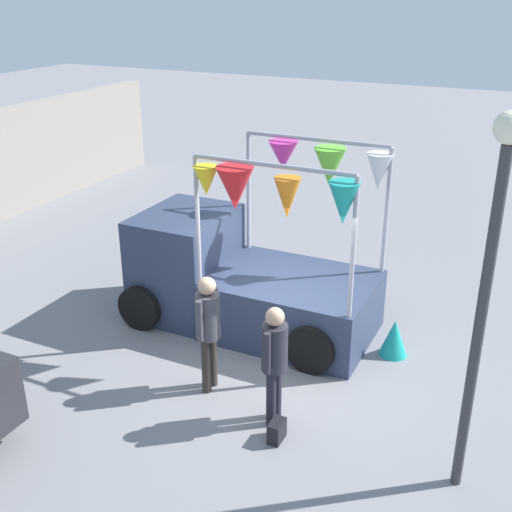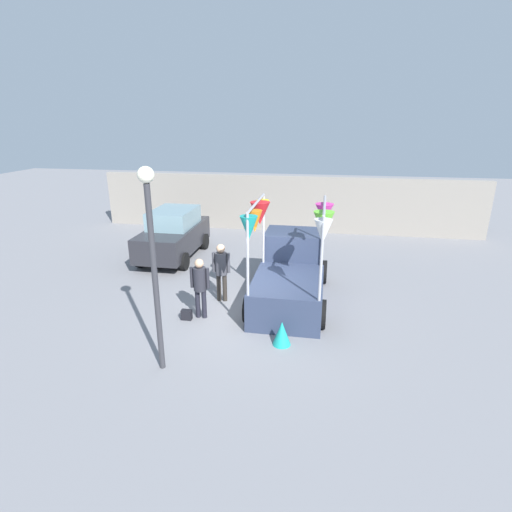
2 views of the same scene
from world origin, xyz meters
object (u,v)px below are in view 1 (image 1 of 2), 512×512
vendor_truck (238,272)px  street_lamp (489,265)px  person_vendor (208,323)px  handbag (277,431)px  folded_kite_bundle_teal (394,338)px  person_customer (274,355)px

vendor_truck → street_lamp: street_lamp is taller
person_vendor → street_lamp: bearing=-96.8°
vendor_truck → person_vendor: bearing=-164.2°
person_vendor → street_lamp: (-0.42, -3.52, 1.71)m
handbag → street_lamp: (0.22, -2.19, 2.64)m
handbag → folded_kite_bundle_teal: 2.79m
street_lamp → folded_kite_bundle_teal: size_ratio=7.18×
street_lamp → folded_kite_bundle_teal: bearing=29.4°
street_lamp → person_customer: bearing=86.8°
vendor_truck → person_vendor: (-1.98, -0.56, 0.16)m
person_customer → folded_kite_bundle_teal: 2.62m
person_customer → handbag: person_customer is taller
handbag → vendor_truck: bearing=35.8°
person_customer → handbag: size_ratio=6.00×
person_vendor → folded_kite_bundle_teal: person_vendor is taller
folded_kite_bundle_teal → person_vendor: bearing=133.4°
vendor_truck → folded_kite_bundle_teal: (0.04, -2.70, -0.60)m
person_vendor → vendor_truck: bearing=15.8°
handbag → folded_kite_bundle_teal: folded_kite_bundle_teal is taller
folded_kite_bundle_teal → handbag: bearing=163.0°
street_lamp → person_vendor: bearing=83.2°
street_lamp → vendor_truck: bearing=59.5°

